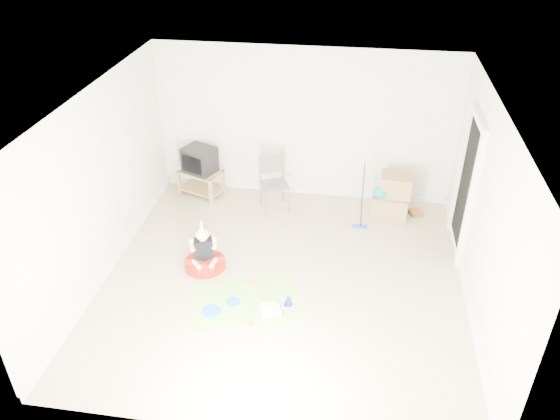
# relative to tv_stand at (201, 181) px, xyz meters

# --- Properties ---
(ground) EXTENTS (5.00, 5.00, 0.00)m
(ground) POSITION_rel_tv_stand_xyz_m (1.76, -2.16, -0.27)
(ground) COLOR #C4AC8C
(ground) RESTS_ON ground
(doorway_recess) EXTENTS (0.02, 0.90, 2.05)m
(doorway_recess) POSITION_rel_tv_stand_xyz_m (4.24, -0.96, 0.75)
(doorway_recess) COLOR black
(doorway_recess) RESTS_ON ground
(tv_stand) EXTENTS (0.84, 0.67, 0.46)m
(tv_stand) POSITION_rel_tv_stand_xyz_m (0.00, 0.00, 0.00)
(tv_stand) COLOR #9C7946
(tv_stand) RESTS_ON ground
(crt_tv) EXTENTS (0.64, 0.59, 0.44)m
(crt_tv) POSITION_rel_tv_stand_xyz_m (-0.00, 0.00, 0.40)
(crt_tv) COLOR black
(crt_tv) RESTS_ON tv_stand
(folding_chair) EXTENTS (0.57, 0.55, 0.97)m
(folding_chair) POSITION_rel_tv_stand_xyz_m (1.35, -0.30, 0.20)
(folding_chair) COLOR gray
(folding_chair) RESTS_ON ground
(cardboard_boxes) EXTENTS (0.63, 0.50, 0.74)m
(cardboard_boxes) POSITION_rel_tv_stand_xyz_m (3.28, -0.20, 0.08)
(cardboard_boxes) COLOR #9D784C
(cardboard_boxes) RESTS_ON ground
(floor_mop) EXTENTS (0.25, 0.34, 1.01)m
(floor_mop) POSITION_rel_tv_stand_xyz_m (2.79, -0.66, -0.01)
(floor_mop) COLOR blue
(floor_mop) RESTS_ON ground
(book_pile) EXTENTS (0.27, 0.31, 0.06)m
(book_pile) POSITION_rel_tv_stand_xyz_m (3.72, -0.11, -0.24)
(book_pile) COLOR #236B35
(book_pile) RESTS_ON ground
(seated_woman) EXTENTS (0.73, 0.73, 0.83)m
(seated_woman) POSITION_rel_tv_stand_xyz_m (0.62, -2.08, -0.09)
(seated_woman) COLOR #AE1B10
(seated_woman) RESTS_ON ground
(party_mat) EXTENTS (1.67, 1.40, 0.01)m
(party_mat) POSITION_rel_tv_stand_xyz_m (1.33, -2.68, -0.27)
(party_mat) COLOR #DA2D6C
(party_mat) RESTS_ON ground
(birthday_cake) EXTENTS (0.33, 0.30, 0.14)m
(birthday_cake) POSITION_rel_tv_stand_xyz_m (1.70, -2.86, -0.23)
(birthday_cake) COLOR silver
(birthday_cake) RESTS_ON party_mat
(blue_plate_near) EXTENTS (0.25, 0.25, 0.01)m
(blue_plate_near) POSITION_rel_tv_stand_xyz_m (1.18, -2.73, -0.26)
(blue_plate_near) COLOR blue
(blue_plate_near) RESTS_ON party_mat
(blue_plate_far) EXTENTS (0.29, 0.29, 0.01)m
(blue_plate_far) POSITION_rel_tv_stand_xyz_m (0.94, -2.95, -0.26)
(blue_plate_far) COLOR blue
(blue_plate_far) RESTS_ON party_mat
(orange_cup_near) EXTENTS (0.09, 0.09, 0.08)m
(orange_cup_near) POSITION_rel_tv_stand_xyz_m (1.40, -2.37, -0.22)
(orange_cup_near) COLOR orange
(orange_cup_near) RESTS_ON party_mat
(orange_cup_far) EXTENTS (0.08, 0.08, 0.07)m
(orange_cup_far) POSITION_rel_tv_stand_xyz_m (1.50, -3.12, -0.23)
(orange_cup_far) COLOR orange
(orange_cup_far) RESTS_ON party_mat
(blue_party_hat) EXTENTS (0.13, 0.13, 0.17)m
(blue_party_hat) POSITION_rel_tv_stand_xyz_m (1.91, -2.67, -0.18)
(blue_party_hat) COLOR #181DAE
(blue_party_hat) RESTS_ON party_mat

